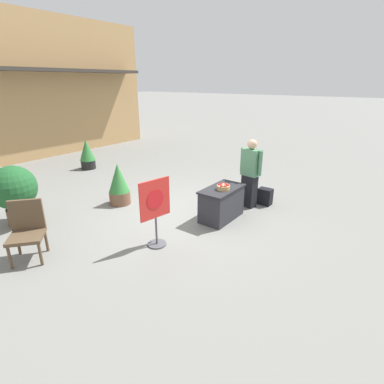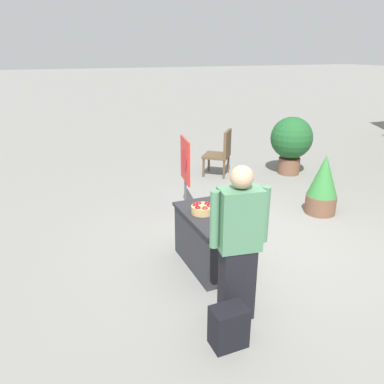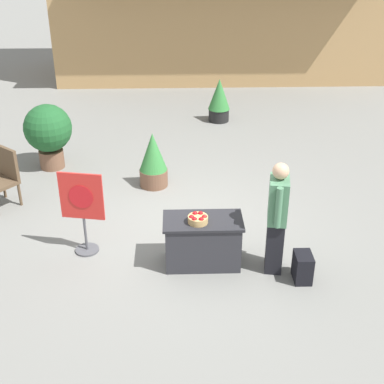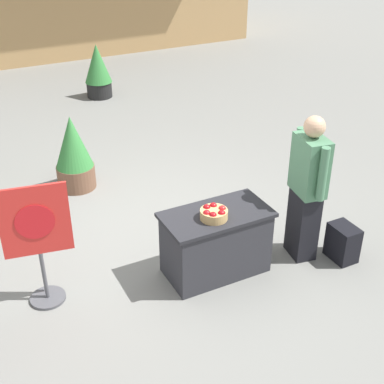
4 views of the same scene
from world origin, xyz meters
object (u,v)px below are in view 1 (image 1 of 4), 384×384
(backpack, at_px, (265,196))
(patio_chair, at_px, (27,228))
(display_table, at_px, (222,203))
(person_visitor, at_px, (250,173))
(potted_plant_near_left, at_px, (87,154))
(poster_board, at_px, (155,210))
(potted_plant_far_right, at_px, (119,184))
(apple_basket, at_px, (223,187))
(potted_plant_near_right, at_px, (14,190))

(backpack, xyz_separation_m, patio_chair, (-4.77, 2.35, 0.36))
(display_table, xyz_separation_m, person_visitor, (1.02, -0.17, 0.49))
(person_visitor, relative_size, potted_plant_near_left, 1.60)
(display_table, height_order, poster_board, poster_board)
(person_visitor, distance_m, potted_plant_far_right, 3.28)
(display_table, relative_size, backpack, 2.72)
(potted_plant_near_left, bearing_deg, display_table, -96.59)
(apple_basket, xyz_separation_m, potted_plant_far_right, (-0.72, 2.61, -0.28))
(poster_board, distance_m, potted_plant_near_left, 6.13)
(potted_plant_near_right, distance_m, potted_plant_far_right, 2.27)
(backpack, distance_m, patio_chair, 5.33)
(person_visitor, relative_size, potted_plant_far_right, 1.60)
(display_table, xyz_separation_m, poster_board, (-1.76, 0.37, 0.37))
(backpack, bearing_deg, poster_board, 165.39)
(display_table, relative_size, person_visitor, 0.68)
(apple_basket, xyz_separation_m, backpack, (1.46, -0.38, -0.59))
(backpack, xyz_separation_m, potted_plant_near_right, (-4.26, 3.86, 0.57))
(apple_basket, relative_size, potted_plant_far_right, 0.27)
(backpack, height_order, potted_plant_far_right, potted_plant_far_right)
(person_visitor, distance_m, potted_plant_near_left, 6.17)
(potted_plant_far_right, bearing_deg, backpack, -53.90)
(apple_basket, xyz_separation_m, potted_plant_near_right, (-2.81, 3.48, -0.02))
(patio_chair, bearing_deg, apple_basket, 99.13)
(potted_plant_near_right, height_order, potted_plant_near_left, potted_plant_near_right)
(person_visitor, relative_size, patio_chair, 1.62)
(potted_plant_near_right, bearing_deg, backpack, -42.17)
(display_table, relative_size, potted_plant_near_right, 0.87)
(person_visitor, height_order, patio_chair, person_visitor)
(potted_plant_near_right, bearing_deg, poster_board, -69.69)
(potted_plant_near_left, relative_size, potted_plant_far_right, 1.00)
(person_visitor, xyz_separation_m, poster_board, (-2.77, 0.54, -0.12))
(poster_board, relative_size, potted_plant_near_left, 1.25)
(apple_basket, bearing_deg, potted_plant_near_right, 128.85)
(backpack, relative_size, potted_plant_near_left, 0.40)
(backpack, bearing_deg, patio_chair, 153.76)
(patio_chair, bearing_deg, display_table, 100.66)
(backpack, height_order, poster_board, poster_board)
(display_table, bearing_deg, poster_board, 168.24)
(backpack, bearing_deg, person_visitor, 142.22)
(patio_chair, bearing_deg, person_visitor, 104.77)
(potted_plant_far_right, bearing_deg, person_visitor, -56.15)
(display_table, relative_size, patio_chair, 1.10)
(display_table, xyz_separation_m, potted_plant_near_right, (-2.88, 3.41, 0.41))
(display_table, bearing_deg, potted_plant_near_right, 130.21)
(potted_plant_near_left, bearing_deg, person_visitor, -86.96)
(potted_plant_far_right, bearing_deg, potted_plant_near_right, 157.30)
(person_visitor, relative_size, poster_board, 1.28)
(display_table, height_order, potted_plant_far_right, potted_plant_far_right)
(apple_basket, xyz_separation_m, patio_chair, (-3.31, 1.97, -0.23))
(patio_chair, height_order, potted_plant_far_right, potted_plant_far_right)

